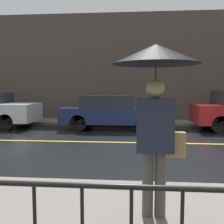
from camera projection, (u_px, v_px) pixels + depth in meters
The scene contains 6 objects.
ground_plane at pixel (174, 143), 8.08m from camera, with size 80.00×80.00×0.00m, color black.
sidewalk_far at pixel (160, 123), 12.58m from camera, with size 28.00×1.61×0.11m.
lane_marking at pixel (174, 143), 8.08m from camera, with size 25.20×0.12×0.01m.
building_storefront at pixel (159, 68), 13.29m from camera, with size 28.00×0.30×5.50m.
pedestrian at pixel (156, 82), 3.10m from camera, with size 1.03×1.03×2.09m.
car_navy at pixel (111, 112), 10.94m from camera, with size 4.14×1.82×1.42m.
Camera 1 is at (-1.21, -8.10, 1.69)m, focal length 42.00 mm.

